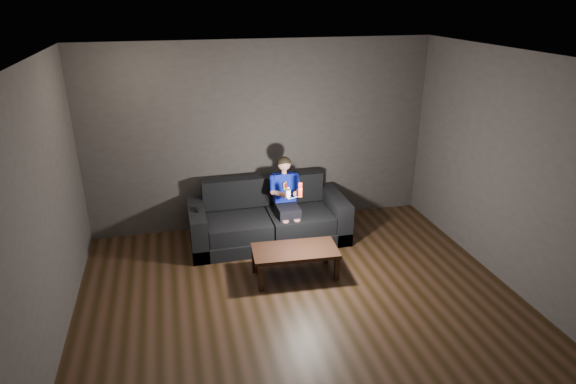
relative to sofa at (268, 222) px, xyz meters
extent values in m
plane|color=black|center=(0.05, -1.91, -0.28)|extent=(5.00, 5.00, 0.00)
cube|color=#342F2D|center=(0.05, 0.59, 1.07)|extent=(5.00, 0.04, 2.70)
cube|color=#342F2D|center=(-2.45, -1.91, 1.07)|extent=(0.04, 5.00, 2.70)
cube|color=#342F2D|center=(2.55, -1.91, 1.07)|extent=(0.04, 5.00, 2.70)
cube|color=silver|center=(0.05, -1.91, 2.42)|extent=(5.00, 5.00, 0.02)
cube|color=black|center=(0.00, -0.03, -0.18)|extent=(2.18, 0.94, 0.19)
cube|color=black|center=(-0.44, -0.13, 0.03)|extent=(0.85, 0.66, 0.23)
cube|color=black|center=(0.44, -0.13, 0.03)|extent=(0.85, 0.66, 0.23)
cube|color=black|center=(0.00, 0.33, 0.35)|extent=(1.75, 0.22, 0.43)
cube|color=black|center=(-0.98, -0.03, 0.02)|extent=(0.22, 0.94, 0.59)
cube|color=black|center=(0.98, -0.03, 0.02)|extent=(0.22, 0.94, 0.59)
cube|color=black|center=(0.25, -0.15, 0.21)|extent=(0.30, 0.38, 0.14)
cube|color=#0301A2|center=(0.25, 0.05, 0.48)|extent=(0.30, 0.21, 0.42)
cube|color=#FFED0D|center=(0.25, -0.04, 0.54)|extent=(0.09, 0.09, 0.10)
cube|color=red|center=(0.25, -0.04, 0.54)|extent=(0.06, 0.06, 0.06)
cylinder|color=#DE8F7E|center=(0.25, 0.05, 0.71)|extent=(0.07, 0.07, 0.06)
sphere|color=#DE8F7E|center=(0.25, 0.05, 0.82)|extent=(0.18, 0.18, 0.18)
ellipsoid|color=black|center=(0.25, 0.06, 0.84)|extent=(0.19, 0.19, 0.16)
cylinder|color=#0301A2|center=(0.06, -0.02, 0.55)|extent=(0.08, 0.22, 0.19)
cylinder|color=#0301A2|center=(0.43, -0.02, 0.55)|extent=(0.08, 0.22, 0.19)
cylinder|color=#DE8F7E|center=(0.12, -0.18, 0.51)|extent=(0.14, 0.24, 0.10)
cylinder|color=#DE8F7E|center=(0.39, -0.18, 0.51)|extent=(0.14, 0.24, 0.10)
sphere|color=#DE8F7E|center=(0.17, -0.27, 0.50)|extent=(0.08, 0.08, 0.08)
sphere|color=#DE8F7E|center=(0.33, -0.27, 0.50)|extent=(0.08, 0.08, 0.08)
cylinder|color=#DE8F7E|center=(0.17, -0.35, -0.01)|extent=(0.09, 0.09, 0.34)
cylinder|color=#DE8F7E|center=(0.33, -0.35, -0.01)|extent=(0.09, 0.09, 0.34)
cube|color=red|center=(0.33, -0.48, 0.64)|extent=(0.06, 0.08, 0.20)
cube|color=maroon|center=(0.33, -0.51, 0.70)|extent=(0.03, 0.02, 0.03)
cylinder|color=white|center=(0.33, -0.51, 0.63)|extent=(0.02, 0.01, 0.02)
ellipsoid|color=white|center=(0.17, -0.48, 0.61)|extent=(0.09, 0.11, 0.17)
cylinder|color=black|center=(0.17, -0.52, 0.67)|extent=(0.03, 0.01, 0.03)
cube|color=black|center=(-0.98, -0.08, 0.33)|extent=(0.04, 0.15, 0.03)
cube|color=black|center=(-0.98, -0.04, 0.35)|extent=(0.02, 0.02, 0.00)
cube|color=black|center=(0.12, -1.03, 0.08)|extent=(1.07, 0.59, 0.05)
cube|color=black|center=(-0.35, -1.25, -0.11)|extent=(0.06, 0.06, 0.33)
cube|color=black|center=(0.59, -1.25, -0.11)|extent=(0.06, 0.06, 0.33)
cube|color=black|center=(-0.35, -0.82, -0.11)|extent=(0.06, 0.06, 0.33)
cube|color=black|center=(0.59, -0.82, -0.11)|extent=(0.06, 0.06, 0.33)
camera|label=1|loc=(-1.21, -5.99, 2.98)|focal=30.00mm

